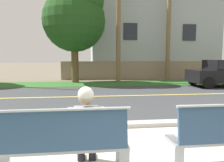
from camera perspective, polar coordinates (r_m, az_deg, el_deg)
ground_plane at (r=10.67m, az=-1.97°, el=-2.69°), size 140.00×140.00×0.00m
curb_edge at (r=5.19m, az=3.40°, el=-11.65°), size 44.00×0.30×0.11m
street_asphalt at (r=9.20m, az=-1.18°, el=-4.09°), size 52.00×8.00×0.01m
road_centre_line at (r=9.20m, az=-1.18°, el=-4.06°), size 48.00×0.14×0.01m
far_verge_grass at (r=13.72m, az=-3.06°, el=-0.69°), size 48.00×2.80×0.02m
bench_left at (r=3.09m, az=-13.34°, el=-16.58°), size 1.83×0.48×1.01m
seated_person_grey at (r=3.15m, az=-6.92°, el=-11.72°), size 0.52×0.68×1.25m
shade_tree_left at (r=14.63m, az=-9.63°, el=16.90°), size 4.10×4.10×6.76m
garden_wall at (r=17.18m, az=8.61°, el=2.95°), size 13.00×0.36×1.40m
house_across_street at (r=20.68m, az=9.79°, el=11.79°), size 11.58×6.91×7.31m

